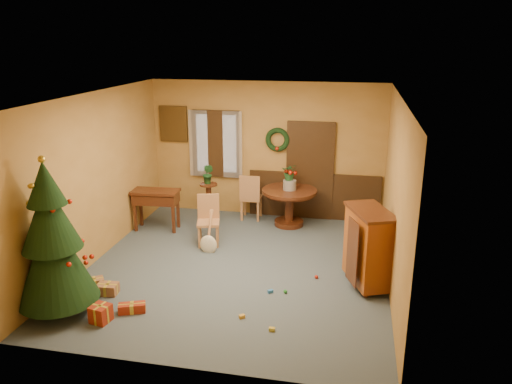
% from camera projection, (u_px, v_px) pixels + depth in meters
% --- Properties ---
extents(room_envelope, '(5.50, 5.50, 5.50)m').
position_uv_depth(room_envelope, '(275.00, 166.00, 10.68)').
color(room_envelope, '#394653').
rests_on(room_envelope, ground).
extents(dining_table, '(1.13, 1.13, 0.78)m').
position_uv_depth(dining_table, '(289.00, 200.00, 10.28)').
color(dining_table, black).
rests_on(dining_table, floor).
extents(urn, '(0.27, 0.27, 0.20)m').
position_uv_depth(urn, '(290.00, 185.00, 10.18)').
color(urn, slate).
rests_on(urn, dining_table).
extents(centerpiece_plant, '(0.32, 0.27, 0.35)m').
position_uv_depth(centerpiece_plant, '(290.00, 172.00, 10.10)').
color(centerpiece_plant, '#1E4C23').
rests_on(centerpiece_plant, urn).
extents(chair_near, '(0.50, 0.50, 0.95)m').
position_uv_depth(chair_near, '(208.00, 218.00, 9.39)').
color(chair_near, '#A37341').
rests_on(chair_near, floor).
extents(chair_far, '(0.45, 0.45, 1.01)m').
position_uv_depth(chair_far, '(251.00, 196.00, 10.59)').
color(chair_far, '#A37341').
rests_on(chair_far, floor).
extents(guitar, '(0.38, 0.52, 0.73)m').
position_uv_depth(guitar, '(208.00, 233.00, 9.01)').
color(guitar, beige).
rests_on(guitar, floor).
extents(plant_stand, '(0.36, 0.36, 0.92)m').
position_uv_depth(plant_stand, '(209.00, 200.00, 10.20)').
color(plant_stand, black).
rests_on(plant_stand, floor).
extents(stand_plant, '(0.28, 0.25, 0.41)m').
position_uv_depth(stand_plant, '(208.00, 174.00, 10.03)').
color(stand_plant, '#19471E').
rests_on(stand_plant, plant_stand).
extents(christmas_tree, '(1.12, 1.12, 2.30)m').
position_uv_depth(christmas_tree, '(52.00, 241.00, 6.85)').
color(christmas_tree, '#382111').
rests_on(christmas_tree, floor).
extents(writing_desk, '(0.96, 0.52, 0.83)m').
position_uv_depth(writing_desk, '(156.00, 200.00, 10.04)').
color(writing_desk, black).
rests_on(writing_desk, floor).
extents(sideboard, '(0.85, 1.11, 1.26)m').
position_uv_depth(sideboard, '(368.00, 246.00, 7.73)').
color(sideboard, '#521D09').
rests_on(sideboard, floor).
extents(gift_a, '(0.32, 0.25, 0.17)m').
position_uv_depth(gift_a, '(108.00, 289.00, 7.64)').
color(gift_a, brown).
rests_on(gift_a, floor).
extents(gift_b, '(0.29, 0.29, 0.25)m').
position_uv_depth(gift_b, '(101.00, 314.00, 6.88)').
color(gift_b, maroon).
rests_on(gift_b, floor).
extents(gift_c, '(0.34, 0.31, 0.15)m').
position_uv_depth(gift_c, '(95.00, 283.00, 7.83)').
color(gift_c, brown).
rests_on(gift_c, floor).
extents(gift_d, '(0.41, 0.28, 0.14)m').
position_uv_depth(gift_d, '(132.00, 308.00, 7.13)').
color(gift_d, maroon).
rests_on(gift_d, floor).
extents(toy_a, '(0.09, 0.09, 0.05)m').
position_uv_depth(toy_a, '(270.00, 291.00, 7.68)').
color(toy_a, '#296BB5').
rests_on(toy_a, floor).
extents(toy_b, '(0.06, 0.06, 0.06)m').
position_uv_depth(toy_b, '(285.00, 291.00, 7.67)').
color(toy_b, '#24872F').
rests_on(toy_b, floor).
extents(toy_c, '(0.09, 0.09, 0.05)m').
position_uv_depth(toy_c, '(242.00, 316.00, 6.99)').
color(toy_c, gold).
rests_on(toy_c, floor).
extents(toy_d, '(0.06, 0.06, 0.06)m').
position_uv_depth(toy_d, '(316.00, 277.00, 8.13)').
color(toy_d, red).
rests_on(toy_d, floor).
extents(toy_e, '(0.08, 0.05, 0.05)m').
position_uv_depth(toy_e, '(272.00, 329.00, 6.69)').
color(toy_e, gold).
rests_on(toy_e, floor).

